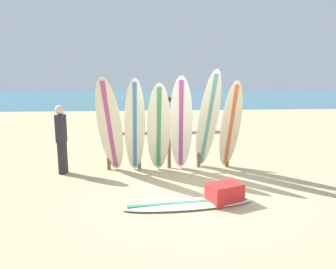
# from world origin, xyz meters

# --- Properties ---
(ground_plane) EXTENTS (120.00, 120.00, 0.00)m
(ground_plane) POSITION_xyz_m (0.00, 0.00, 0.00)
(ground_plane) COLOR tan
(ocean_water) EXTENTS (120.00, 80.00, 0.01)m
(ocean_water) POSITION_xyz_m (0.00, 58.00, 0.00)
(ocean_water) COLOR teal
(ocean_water) RESTS_ON ground
(surfboard_rack) EXTENTS (3.13, 0.09, 1.06)m
(surfboard_rack) POSITION_xyz_m (-0.41, 1.69, 0.65)
(surfboard_rack) COLOR brown
(surfboard_rack) RESTS_ON ground
(surfboard_leaning_far_left) EXTENTS (0.75, 1.04, 2.29)m
(surfboard_leaning_far_left) POSITION_xyz_m (-1.83, 1.31, 1.14)
(surfboard_leaning_far_left) COLOR beige
(surfboard_leaning_far_left) RESTS_ON ground
(surfboard_leaning_left) EXTENTS (0.54, 0.65, 2.26)m
(surfboard_leaning_left) POSITION_xyz_m (-1.26, 1.40, 1.13)
(surfboard_leaning_left) COLOR beige
(surfboard_leaning_left) RESTS_ON ground
(surfboard_leaning_center_left) EXTENTS (0.56, 0.78, 2.15)m
(surfboard_leaning_center_left) POSITION_xyz_m (-0.70, 1.29, 1.08)
(surfboard_leaning_center_left) COLOR silver
(surfboard_leaning_center_left) RESTS_ON ground
(surfboard_leaning_center) EXTENTS (0.66, 0.99, 2.31)m
(surfboard_leaning_center) POSITION_xyz_m (-0.17, 1.29, 1.15)
(surfboard_leaning_center) COLOR white
(surfboard_leaning_center) RESTS_ON ground
(surfboard_leaning_center_right) EXTENTS (0.57, 1.22, 2.45)m
(surfboard_leaning_center_right) POSITION_xyz_m (0.48, 1.30, 1.23)
(surfboard_leaning_center_right) COLOR silver
(surfboard_leaning_center_right) RESTS_ON ground
(surfboard_leaning_right) EXTENTS (0.49, 0.89, 2.21)m
(surfboard_leaning_right) POSITION_xyz_m (1.04, 1.31, 1.10)
(surfboard_leaning_right) COLOR beige
(surfboard_leaning_right) RESTS_ON ground
(surfboard_lying_on_sand) EXTENTS (2.36, 0.68, 0.08)m
(surfboard_lying_on_sand) POSITION_xyz_m (-0.32, -0.69, 0.04)
(surfboard_lying_on_sand) COLOR white
(surfboard_lying_on_sand) RESTS_ON ground
(beachgoer_standing) EXTENTS (0.22, 0.29, 1.63)m
(beachgoer_standing) POSITION_xyz_m (-2.98, 1.49, 0.90)
(beachgoer_standing) COLOR #26262D
(beachgoer_standing) RESTS_ON ground
(small_boat_offshore) EXTENTS (2.70, 0.95, 0.71)m
(small_boat_offshore) POSITION_xyz_m (2.28, 32.63, 0.26)
(small_boat_offshore) COLOR #B22D28
(small_boat_offshore) RESTS_ON ocean_water
(cooler_box) EXTENTS (0.70, 0.58, 0.36)m
(cooler_box) POSITION_xyz_m (0.35, -0.62, 0.18)
(cooler_box) COLOR red
(cooler_box) RESTS_ON ground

